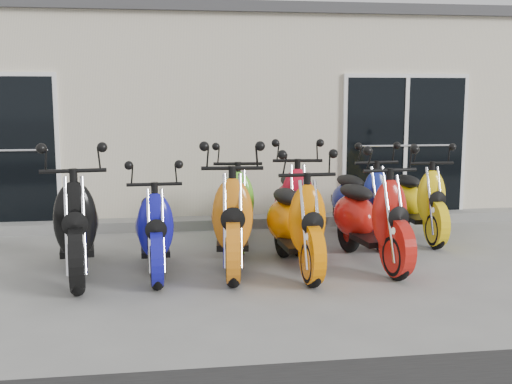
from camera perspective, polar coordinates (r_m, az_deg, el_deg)
ground at (r=7.83m, az=0.64°, el=-6.10°), size 80.00×80.00×0.00m
building at (r=12.74m, az=-3.02°, el=6.90°), size 14.00×6.00×3.20m
roof_cap at (r=12.79m, az=-3.08°, el=14.44°), size 14.20×6.20×0.16m
front_step at (r=9.76m, az=-1.21°, el=-2.67°), size 14.00×0.40×0.15m
door_left at (r=9.88m, az=-20.13°, el=3.88°), size 1.07×0.08×2.22m
door_right at (r=10.39m, az=13.09°, el=4.40°), size 2.02×0.08×2.22m
scooter_front_black at (r=7.26m, az=-15.73°, el=-1.43°), size 0.98×2.14×1.53m
scooter_front_blue at (r=7.20m, az=-9.04°, el=-2.09°), size 0.72×1.82×1.33m
scooter_front_orange_a at (r=7.28m, az=-2.16°, el=-1.10°), size 0.94×2.12×1.52m
scooter_front_orange_b at (r=7.25m, az=3.58°, el=-1.50°), size 0.80×1.98×1.43m
scooter_front_red at (r=7.60m, az=10.18°, el=-1.06°), size 0.95×2.04×1.46m
scooter_back_green at (r=8.47m, az=-1.70°, el=-0.08°), size 0.86×1.97×1.41m
scooter_back_red at (r=8.57m, az=3.40°, el=0.14°), size 0.94×2.03×1.45m
scooter_back_blue at (r=8.85m, az=9.39°, el=0.13°), size 0.91×1.96×1.40m
scooter_back_yellow at (r=9.15m, az=14.22°, el=0.16°), size 0.67×1.85×1.37m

